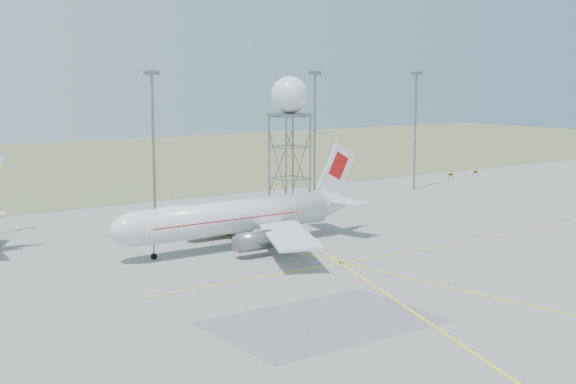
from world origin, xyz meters
TOP-DOWN VIEW (x-y plane):
  - grass_strip at (0.00, 140.00)m, footprint 400.00×120.00m
  - mast_b at (-10.00, 66.00)m, footprint 2.20×0.50m
  - mast_c at (18.00, 66.00)m, footprint 2.20×0.50m
  - mast_d at (40.00, 66.00)m, footprint 2.20×0.50m
  - taxi_sign_near at (55.60, 72.00)m, footprint 1.60×0.17m
  - taxi_sign_far at (62.60, 72.00)m, footprint 1.60×0.17m
  - airliner_main at (-10.26, 43.44)m, footprint 33.66×32.76m
  - radar_tower at (9.94, 61.55)m, footprint 5.45×5.45m
  - fire_truck at (-4.12, 48.49)m, footprint 9.57×4.23m

SIDE VIEW (x-z plane):
  - grass_strip at x=0.00m, z-range 0.00..0.03m
  - taxi_sign_near at x=55.60m, z-range 0.29..1.49m
  - taxi_sign_far at x=62.60m, z-range 0.29..1.49m
  - fire_truck at x=-4.12m, z-range -0.07..3.68m
  - airliner_main at x=-10.26m, z-range -2.22..9.24m
  - radar_tower at x=9.94m, z-range 1.21..20.95m
  - mast_b at x=-10.00m, z-range 1.82..22.32m
  - mast_c at x=18.00m, z-range 1.82..22.32m
  - mast_d at x=40.00m, z-range 1.82..22.32m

